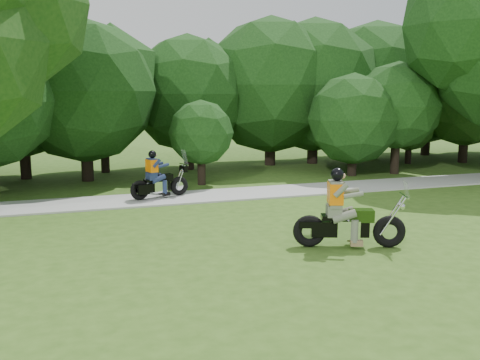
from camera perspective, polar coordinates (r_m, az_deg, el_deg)
ground at (r=13.03m, az=16.70°, el=-7.56°), size 100.00×100.00×0.00m
walkway at (r=19.88m, az=3.33°, el=-1.27°), size 60.00×2.20×0.06m
tree_line at (r=26.02m, az=0.94°, el=9.34°), size 40.34×11.26×7.60m
chopper_motorcycle at (r=13.07m, az=11.04°, el=-4.03°), size 2.65×1.35×1.94m
touring_motorcycle at (r=18.67m, az=-8.94°, el=-0.08°), size 2.16×1.07×1.67m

